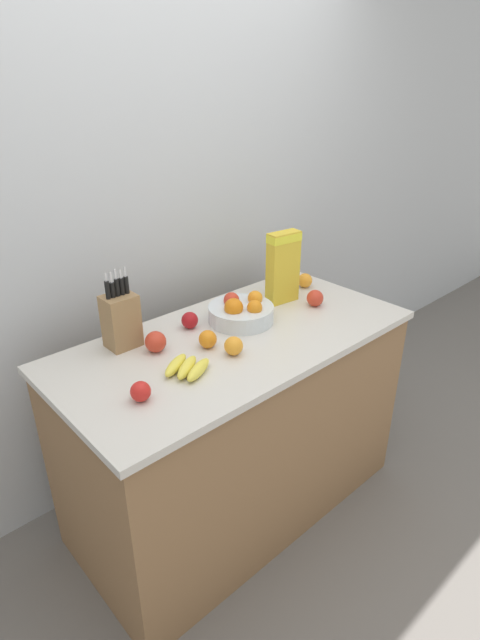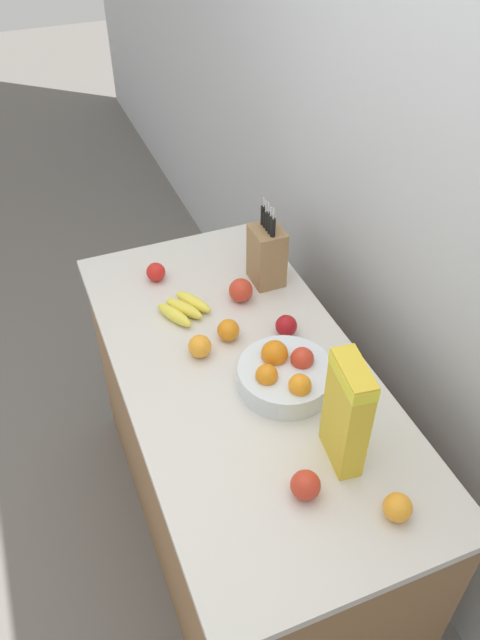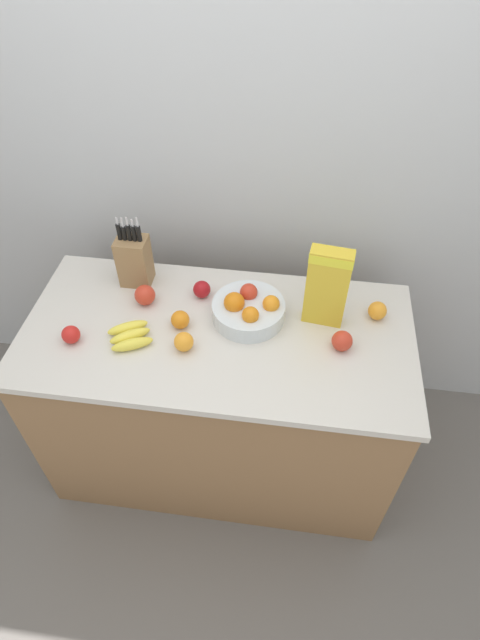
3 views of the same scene
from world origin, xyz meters
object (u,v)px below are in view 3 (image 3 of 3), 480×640
object	(u,v)px
knife_block	(134,260)
orange_mid_left	(180,320)
apple_middle	(145,295)
orange_by_cereal	(377,311)
cereal_box	(327,285)
apple_front	(71,335)
banana_bunch	(130,336)
apple_rear	(202,289)
apple_by_knife_block	(342,341)
orange_mid_right	(184,342)
fruit_bowl	(248,309)

from	to	relation	value
knife_block	orange_mid_left	distance (m)	0.34
apple_middle	orange_by_cereal	xyz separation A→B (m)	(0.91, 0.04, -0.01)
cereal_box	apple_front	xyz separation A→B (m)	(-0.92, -0.24, -0.15)
banana_bunch	apple_middle	xyz separation A→B (m)	(0.00, 0.20, 0.02)
knife_block	banana_bunch	bearing A→B (deg)	-78.87
apple_rear	orange_mid_left	xyz separation A→B (m)	(-0.05, -0.18, 0.00)
apple_front	apple_rear	bearing A→B (deg)	35.42
cereal_box	apple_rear	distance (m)	0.51
knife_block	orange_by_cereal	world-z (taller)	knife_block
apple_middle	orange_by_cereal	world-z (taller)	apple_middle
apple_by_knife_block	orange_mid_right	world-z (taller)	apple_by_knife_block
knife_block	apple_front	xyz separation A→B (m)	(-0.15, -0.36, -0.08)
knife_block	banana_bunch	xyz separation A→B (m)	(0.06, -0.33, -0.09)
apple_rear	banana_bunch	bearing A→B (deg)	-128.89
apple_middle	orange_by_cereal	bearing A→B (deg)	2.59
fruit_bowl	orange_by_cereal	bearing A→B (deg)	7.90
apple_by_knife_block	cereal_box	bearing A→B (deg)	117.50
fruit_bowl	apple_by_knife_block	distance (m)	0.38
banana_bunch	knife_block	bearing A→B (deg)	101.13
apple_by_knife_block	apple_middle	bearing A→B (deg)	169.90
fruit_bowl	orange_by_cereal	world-z (taller)	fruit_bowl
apple_rear	apple_by_knife_block	distance (m)	0.60
knife_block	fruit_bowl	size ratio (longest dim) A/B	1.13
knife_block	apple_rear	distance (m)	0.30
fruit_bowl	apple_middle	size ratio (longest dim) A/B	3.42
knife_block	banana_bunch	distance (m)	0.35
apple_middle	orange_mid_right	xyz separation A→B (m)	(0.20, -0.22, -0.00)
apple_by_knife_block	orange_mid_right	distance (m)	0.58
banana_bunch	apple_rear	distance (m)	0.35
orange_mid_left	fruit_bowl	bearing A→B (deg)	18.15
orange_mid_left	orange_mid_right	bearing A→B (deg)	-70.97
apple_front	apple_middle	bearing A→B (deg)	47.62
orange_by_cereal	fruit_bowl	bearing A→B (deg)	-172.10
apple_by_knife_block	knife_block	bearing A→B (deg)	162.70
apple_middle	orange_by_cereal	size ratio (longest dim) A/B	1.15
fruit_bowl	orange_mid_left	world-z (taller)	fruit_bowl
apple_front	orange_mid_right	distance (m)	0.42
cereal_box	apple_middle	world-z (taller)	cereal_box
cereal_box	fruit_bowl	world-z (taller)	cereal_box
knife_block	orange_mid_right	world-z (taller)	knife_block
orange_by_cereal	apple_front	bearing A→B (deg)	-166.12
fruit_bowl	orange_mid_right	xyz separation A→B (m)	(-0.21, -0.19, -0.01)
knife_block	apple_middle	xyz separation A→B (m)	(0.07, -0.13, -0.07)
cereal_box	banana_bunch	world-z (taller)	cereal_box
apple_by_knife_block	orange_by_cereal	size ratio (longest dim) A/B	1.07
cereal_box	banana_bunch	distance (m)	0.75
banana_bunch	apple_by_knife_block	world-z (taller)	apple_by_knife_block
apple_rear	orange_by_cereal	bearing A→B (deg)	-2.38
fruit_bowl	orange_mid_left	size ratio (longest dim) A/B	3.95
apple_rear	fruit_bowl	bearing A→B (deg)	-25.80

